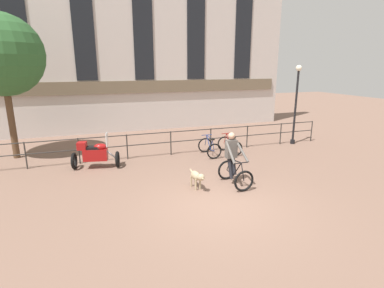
% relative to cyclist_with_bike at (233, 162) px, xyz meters
% --- Properties ---
extents(ground_plane, '(60.00, 60.00, 0.00)m').
position_rel_cyclist_with_bike_xyz_m(ground_plane, '(-1.04, -1.32, -0.76)').
color(ground_plane, '#7A5B4C').
extents(canal_railing, '(15.05, 0.05, 1.05)m').
position_rel_cyclist_with_bike_xyz_m(canal_railing, '(-1.04, 3.88, -0.05)').
color(canal_railing, '#2D2B28').
rests_on(canal_railing, ground_plane).
extents(building_facade, '(18.00, 0.72, 11.13)m').
position_rel_cyclist_with_bike_xyz_m(building_facade, '(-1.04, 9.67, 4.77)').
color(building_facade, beige).
rests_on(building_facade, ground_plane).
extents(cyclist_with_bike, '(0.73, 1.20, 1.70)m').
position_rel_cyclist_with_bike_xyz_m(cyclist_with_bike, '(0.00, 0.00, 0.00)').
color(cyclist_with_bike, black).
rests_on(cyclist_with_bike, ground_plane).
extents(dog, '(0.29, 0.96, 0.60)m').
position_rel_cyclist_with_bike_xyz_m(dog, '(-1.27, -0.03, -0.35)').
color(dog, tan).
rests_on(dog, ground_plane).
extents(parked_motorcycle, '(1.81, 0.96, 1.35)m').
position_rel_cyclist_with_bike_xyz_m(parked_motorcycle, '(-4.20, 3.15, -0.20)').
color(parked_motorcycle, black).
rests_on(parked_motorcycle, ground_plane).
extents(parked_bicycle_near_lamp, '(0.67, 1.11, 0.86)m').
position_rel_cyclist_with_bike_xyz_m(parked_bicycle_near_lamp, '(0.51, 3.22, -0.41)').
color(parked_bicycle_near_lamp, black).
rests_on(parked_bicycle_near_lamp, ground_plane).
extents(parked_bicycle_mid_left, '(0.72, 1.14, 0.86)m').
position_rel_cyclist_with_bike_xyz_m(parked_bicycle_mid_left, '(1.48, 3.22, -0.41)').
color(parked_bicycle_mid_left, black).
rests_on(parked_bicycle_mid_left, ground_plane).
extents(street_lamp, '(0.28, 0.28, 3.82)m').
position_rel_cyclist_with_bike_xyz_m(street_lamp, '(5.23, 3.74, 1.40)').
color(street_lamp, black).
rests_on(street_lamp, ground_plane).
extents(tree_canalside_left, '(3.20, 3.20, 5.79)m').
position_rel_cyclist_with_bike_xyz_m(tree_canalside_left, '(-7.33, 5.64, 3.41)').
color(tree_canalside_left, brown).
rests_on(tree_canalside_left, ground_plane).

